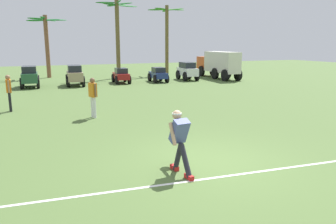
{
  "coord_description": "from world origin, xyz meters",
  "views": [
    {
      "loc": [
        -3.81,
        -6.63,
        2.83
      ],
      "look_at": [
        -0.28,
        1.94,
        0.9
      ],
      "focal_mm": 35.0,
      "sensor_mm": 36.0,
      "label": 1
    }
  ],
  "objects_px": {
    "parked_car_slot_d": "(158,74)",
    "parked_car_slot_e": "(187,71)",
    "frisbee_thrower": "(180,139)",
    "teammate_near_sideline": "(93,94)",
    "box_truck": "(218,63)",
    "palm_tree_far_left": "(47,39)",
    "palm_tree_left_of_centre": "(118,31)",
    "teammate_midfield": "(9,90)",
    "parked_car_slot_b": "(75,75)",
    "parked_car_slot_a": "(30,76)",
    "frisbee_in_flight": "(174,139)",
    "parked_car_slot_c": "(121,75)",
    "palm_tree_right_of_centre": "(167,34)"
  },
  "relations": [
    {
      "from": "teammate_midfield",
      "to": "parked_car_slot_d",
      "type": "distance_m",
      "value": 12.66
    },
    {
      "from": "frisbee_in_flight",
      "to": "parked_car_slot_a",
      "type": "height_order",
      "value": "parked_car_slot_a"
    },
    {
      "from": "palm_tree_far_left",
      "to": "parked_car_slot_a",
      "type": "bearing_deg",
      "value": -103.41
    },
    {
      "from": "teammate_near_sideline",
      "to": "parked_car_slot_a",
      "type": "bearing_deg",
      "value": 102.03
    },
    {
      "from": "parked_car_slot_c",
      "to": "parked_car_slot_d",
      "type": "xyz_separation_m",
      "value": [
        2.8,
        -0.32,
        0.0
      ]
    },
    {
      "from": "parked_car_slot_d",
      "to": "parked_car_slot_e",
      "type": "height_order",
      "value": "parked_car_slot_e"
    },
    {
      "from": "parked_car_slot_a",
      "to": "parked_car_slot_e",
      "type": "bearing_deg",
      "value": 0.62
    },
    {
      "from": "teammate_near_sideline",
      "to": "frisbee_in_flight",
      "type": "bearing_deg",
      "value": -81.06
    },
    {
      "from": "palm_tree_left_of_centre",
      "to": "palm_tree_right_of_centre",
      "type": "height_order",
      "value": "palm_tree_left_of_centre"
    },
    {
      "from": "teammate_midfield",
      "to": "parked_car_slot_a",
      "type": "xyz_separation_m",
      "value": [
        0.78,
        8.27,
        -0.2
      ]
    },
    {
      "from": "teammate_near_sideline",
      "to": "palm_tree_far_left",
      "type": "xyz_separation_m",
      "value": [
        -0.8,
        17.12,
        2.25
      ]
    },
    {
      "from": "frisbee_thrower",
      "to": "parked_car_slot_e",
      "type": "bearing_deg",
      "value": 63.8
    },
    {
      "from": "parked_car_slot_a",
      "to": "palm_tree_far_left",
      "type": "height_order",
      "value": "palm_tree_far_left"
    },
    {
      "from": "parked_car_slot_b",
      "to": "palm_tree_left_of_centre",
      "type": "relative_size",
      "value": 0.38
    },
    {
      "from": "teammate_near_sideline",
      "to": "palm_tree_far_left",
      "type": "distance_m",
      "value": 17.29
    },
    {
      "from": "parked_car_slot_c",
      "to": "palm_tree_right_of_centre",
      "type": "distance_m",
      "value": 8.48
    },
    {
      "from": "box_truck",
      "to": "palm_tree_left_of_centre",
      "type": "relative_size",
      "value": 0.93
    },
    {
      "from": "parked_car_slot_a",
      "to": "box_truck",
      "type": "bearing_deg",
      "value": 1.54
    },
    {
      "from": "frisbee_thrower",
      "to": "parked_car_slot_d",
      "type": "relative_size",
      "value": 0.63
    },
    {
      "from": "palm_tree_right_of_centre",
      "to": "palm_tree_left_of_centre",
      "type": "bearing_deg",
      "value": -162.3
    },
    {
      "from": "frisbee_in_flight",
      "to": "parked_car_slot_e",
      "type": "xyz_separation_m",
      "value": [
        8.41,
        16.76,
        0.13
      ]
    },
    {
      "from": "teammate_midfield",
      "to": "parked_car_slot_e",
      "type": "xyz_separation_m",
      "value": [
        12.4,
        8.4,
        -0.2
      ]
    },
    {
      "from": "box_truck",
      "to": "frisbee_thrower",
      "type": "bearing_deg",
      "value": -123.19
    },
    {
      "from": "frisbee_in_flight",
      "to": "parked_car_slot_d",
      "type": "distance_m",
      "value": 17.38
    },
    {
      "from": "frisbee_in_flight",
      "to": "parked_car_slot_b",
      "type": "bearing_deg",
      "value": 91.23
    },
    {
      "from": "parked_car_slot_d",
      "to": "palm_tree_left_of_centre",
      "type": "xyz_separation_m",
      "value": [
        -2.04,
        4.01,
        3.31
      ]
    },
    {
      "from": "teammate_midfield",
      "to": "parked_car_slot_a",
      "type": "bearing_deg",
      "value": 84.64
    },
    {
      "from": "parked_car_slot_b",
      "to": "parked_car_slot_e",
      "type": "height_order",
      "value": "same"
    },
    {
      "from": "parked_car_slot_d",
      "to": "palm_tree_far_left",
      "type": "height_order",
      "value": "palm_tree_far_left"
    },
    {
      "from": "teammate_midfield",
      "to": "parked_car_slot_e",
      "type": "height_order",
      "value": "teammate_midfield"
    },
    {
      "from": "teammate_near_sideline",
      "to": "teammate_midfield",
      "type": "relative_size",
      "value": 1.0
    },
    {
      "from": "parked_car_slot_e",
      "to": "palm_tree_right_of_centre",
      "type": "relative_size",
      "value": 0.38
    },
    {
      "from": "parked_car_slot_c",
      "to": "box_truck",
      "type": "bearing_deg",
      "value": 2.15
    },
    {
      "from": "box_truck",
      "to": "palm_tree_far_left",
      "type": "relative_size",
      "value": 1.15
    },
    {
      "from": "parked_car_slot_b",
      "to": "parked_car_slot_e",
      "type": "xyz_separation_m",
      "value": [
        8.76,
        0.34,
        0.0
      ]
    },
    {
      "from": "palm_tree_left_of_centre",
      "to": "teammate_midfield",
      "type": "bearing_deg",
      "value": -122.68
    },
    {
      "from": "parked_car_slot_b",
      "to": "parked_car_slot_d",
      "type": "relative_size",
      "value": 1.07
    },
    {
      "from": "parked_car_slot_b",
      "to": "palm_tree_far_left",
      "type": "bearing_deg",
      "value": 101.83
    },
    {
      "from": "teammate_near_sideline",
      "to": "parked_car_slot_e",
      "type": "xyz_separation_m",
      "value": [
        9.32,
        10.94,
        -0.2
      ]
    },
    {
      "from": "palm_tree_left_of_centre",
      "to": "palm_tree_far_left",
      "type": "bearing_deg",
      "value": 155.1
    },
    {
      "from": "parked_car_slot_c",
      "to": "parked_car_slot_d",
      "type": "relative_size",
      "value": 1.0
    },
    {
      "from": "frisbee_in_flight",
      "to": "palm_tree_far_left",
      "type": "height_order",
      "value": "palm_tree_far_left"
    },
    {
      "from": "frisbee_in_flight",
      "to": "palm_tree_right_of_centre",
      "type": "xyz_separation_m",
      "value": [
        8.79,
        22.02,
        3.11
      ]
    },
    {
      "from": "parked_car_slot_e",
      "to": "palm_tree_left_of_centre",
      "type": "relative_size",
      "value": 0.38
    },
    {
      "from": "teammate_midfield",
      "to": "frisbee_in_flight",
      "type": "bearing_deg",
      "value": -64.44
    },
    {
      "from": "frisbee_thrower",
      "to": "parked_car_slot_b",
      "type": "height_order",
      "value": "frisbee_thrower"
    },
    {
      "from": "parked_car_slot_b",
      "to": "palm_tree_far_left",
      "type": "xyz_separation_m",
      "value": [
        -1.37,
        6.52,
        2.45
      ]
    },
    {
      "from": "teammate_near_sideline",
      "to": "parked_car_slot_d",
      "type": "distance_m",
      "value": 12.52
    },
    {
      "from": "parked_car_slot_a",
      "to": "parked_car_slot_c",
      "type": "distance_m",
      "value": 6.2
    },
    {
      "from": "parked_car_slot_a",
      "to": "palm_tree_left_of_centre",
      "type": "height_order",
      "value": "palm_tree_left_of_centre"
    }
  ]
}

